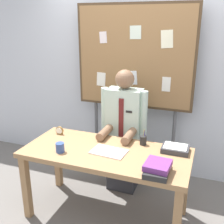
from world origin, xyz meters
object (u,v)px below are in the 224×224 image
Objects in this scene: book_stack at (157,168)px; desk_clock at (60,131)px; desk at (106,159)px; pen_holder at (143,140)px; bulletin_board at (134,59)px; person at (124,136)px; open_notebook at (109,152)px; coffee_mug at (60,148)px; paper_tray at (175,149)px.

desk_clock is (-1.20, 0.43, -0.01)m from book_stack.
pen_holder is (0.31, 0.27, 0.14)m from desk.
desk_clock is (-0.64, 0.20, 0.14)m from desk.
bulletin_board is 1.22m from desk_clock.
person reaches higher than desk.
open_notebook is 3.73× the size of desk_clock.
bulletin_board reaches higher than person.
pen_holder is (0.31, -0.30, 0.12)m from person.
book_stack is at bearing -54.89° from person.
desk is 0.57m from person.
book_stack reaches higher than desk_clock.
open_notebook is at bearing 19.82° from coffee_mug.
pen_holder reaches higher than book_stack.
book_stack reaches higher than coffee_mug.
pen_holder is (0.31, -0.67, -0.73)m from bulletin_board.
desk_clock reaches higher than open_notebook.
desk is at bearing -90.00° from person.
person reaches higher than book_stack.
desk_clock is at bearing 161.96° from open_notebook.
paper_tray is at bearing 19.56° from desk.
paper_tray is (0.64, -0.71, -0.75)m from bulletin_board.
desk is at bearing -138.95° from pen_holder.
desk_clock is 0.56× the size of pen_holder.
desk_clock is (-0.65, -0.73, -0.74)m from bulletin_board.
person is 0.86m from coffee_mug.
desk is 1.12× the size of person.
person is at bearing 90.00° from desk.
coffee_mug is at bearing -158.71° from paper_tray.
desk_clock reaches higher than paper_tray.
desk_clock is 0.35× the size of paper_tray.
bulletin_board is 1.48m from book_stack.
coffee_mug is (-0.97, 0.05, 0.00)m from book_stack.
book_stack is at bearing -19.69° from desk_clock.
desk_clock is at bearing -131.42° from bulletin_board.
bulletin_board reaches higher than coffee_mug.
coffee_mug is (-0.45, -0.16, 0.04)m from open_notebook.
pen_holder reaches higher than desk.
open_notebook is 0.40m from pen_holder.
paper_tray is at bearing 21.29° from coffee_mug.
open_notebook is at bearing -87.66° from bulletin_board.
bulletin_board is at bearing 48.58° from desk_clock.
open_notebook is 3.56× the size of coffee_mug.
person is at bearing 136.16° from pen_holder.
book_stack reaches higher than open_notebook.
book_stack is at bearing -100.65° from paper_tray.
desk is 18.22× the size of desk_clock.
desk_clock is 0.95× the size of coffee_mug.
person is at bearing 61.33° from coffee_mug.
coffee_mug is at bearing -58.34° from desk_clock.
pen_holder is at bearing 41.05° from desk.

